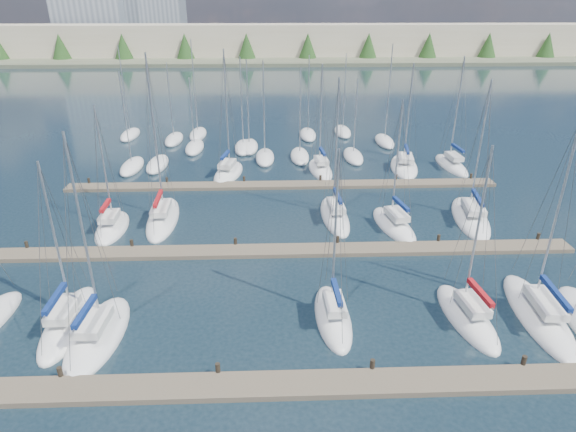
{
  "coord_description": "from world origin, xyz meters",
  "views": [
    {
      "loc": [
        -1.06,
        -16.37,
        17.98
      ],
      "look_at": [
        0.0,
        14.0,
        4.0
      ],
      "focal_mm": 30.0,
      "sensor_mm": 36.0,
      "label": 1
    }
  ],
  "objects_px": {
    "sailboat_p": "(320,169)",
    "sailboat_b": "(69,322)",
    "sailboat_e": "(467,317)",
    "sailboat_o": "(228,173)",
    "sailboat_i": "(163,218)",
    "sailboat_k": "(335,216)",
    "sailboat_q": "(404,166)",
    "sailboat_f": "(538,314)",
    "sailboat_m": "(470,217)",
    "sailboat_d": "(333,317)",
    "sailboat_r": "(451,165)",
    "sailboat_l": "(394,225)",
    "sailboat_c": "(98,335)",
    "sailboat_h": "(112,227)"
  },
  "relations": [
    {
      "from": "sailboat_i",
      "to": "sailboat_e",
      "type": "bearing_deg",
      "value": -37.99
    },
    {
      "from": "sailboat_o",
      "to": "sailboat_i",
      "type": "height_order",
      "value": "sailboat_i"
    },
    {
      "from": "sailboat_e",
      "to": "sailboat_b",
      "type": "bearing_deg",
      "value": 173.93
    },
    {
      "from": "sailboat_p",
      "to": "sailboat_c",
      "type": "distance_m",
      "value": 32.44
    },
    {
      "from": "sailboat_p",
      "to": "sailboat_e",
      "type": "bearing_deg",
      "value": -82.06
    },
    {
      "from": "sailboat_e",
      "to": "sailboat_o",
      "type": "bearing_deg",
      "value": 116.52
    },
    {
      "from": "sailboat_r",
      "to": "sailboat_q",
      "type": "height_order",
      "value": "sailboat_r"
    },
    {
      "from": "sailboat_f",
      "to": "sailboat_e",
      "type": "height_order",
      "value": "sailboat_f"
    },
    {
      "from": "sailboat_o",
      "to": "sailboat_i",
      "type": "bearing_deg",
      "value": -101.95
    },
    {
      "from": "sailboat_p",
      "to": "sailboat_b",
      "type": "distance_m",
      "value": 32.46
    },
    {
      "from": "sailboat_p",
      "to": "sailboat_b",
      "type": "xyz_separation_m",
      "value": [
        -17.75,
        -27.18,
        -0.01
      ]
    },
    {
      "from": "sailboat_o",
      "to": "sailboat_q",
      "type": "distance_m",
      "value": 19.96
    },
    {
      "from": "sailboat_h",
      "to": "sailboat_b",
      "type": "relative_size",
      "value": 1.03
    },
    {
      "from": "sailboat_p",
      "to": "sailboat_m",
      "type": "xyz_separation_m",
      "value": [
        11.98,
        -13.29,
        -0.02
      ]
    },
    {
      "from": "sailboat_h",
      "to": "sailboat_m",
      "type": "height_order",
      "value": "sailboat_m"
    },
    {
      "from": "sailboat_l",
      "to": "sailboat_h",
      "type": "height_order",
      "value": "sailboat_l"
    },
    {
      "from": "sailboat_b",
      "to": "sailboat_o",
      "type": "bearing_deg",
      "value": 72.98
    },
    {
      "from": "sailboat_f",
      "to": "sailboat_c",
      "type": "bearing_deg",
      "value": -173.2
    },
    {
      "from": "sailboat_k",
      "to": "sailboat_d",
      "type": "height_order",
      "value": "sailboat_k"
    },
    {
      "from": "sailboat_b",
      "to": "sailboat_h",
      "type": "bearing_deg",
      "value": 94.33
    },
    {
      "from": "sailboat_d",
      "to": "sailboat_i",
      "type": "bearing_deg",
      "value": 129.97
    },
    {
      "from": "sailboat_l",
      "to": "sailboat_d",
      "type": "height_order",
      "value": "sailboat_l"
    },
    {
      "from": "sailboat_o",
      "to": "sailboat_p",
      "type": "xyz_separation_m",
      "value": [
        10.25,
        0.84,
        -0.0
      ]
    },
    {
      "from": "sailboat_m",
      "to": "sailboat_b",
      "type": "xyz_separation_m",
      "value": [
        -29.73,
        -13.89,
        0.0
      ]
    },
    {
      "from": "sailboat_c",
      "to": "sailboat_h",
      "type": "bearing_deg",
      "value": 105.58
    },
    {
      "from": "sailboat_l",
      "to": "sailboat_c",
      "type": "distance_m",
      "value": 24.7
    },
    {
      "from": "sailboat_l",
      "to": "sailboat_i",
      "type": "distance_m",
      "value": 20.04
    },
    {
      "from": "sailboat_f",
      "to": "sailboat_e",
      "type": "distance_m",
      "value": 4.46
    },
    {
      "from": "sailboat_k",
      "to": "sailboat_q",
      "type": "distance_m",
      "value": 16.37
    },
    {
      "from": "sailboat_r",
      "to": "sailboat_i",
      "type": "bearing_deg",
      "value": -159.61
    },
    {
      "from": "sailboat_r",
      "to": "sailboat_c",
      "type": "distance_m",
      "value": 42.54
    },
    {
      "from": "sailboat_f",
      "to": "sailboat_m",
      "type": "bearing_deg",
      "value": 89.63
    },
    {
      "from": "sailboat_h",
      "to": "sailboat_e",
      "type": "xyz_separation_m",
      "value": [
        25.28,
        -13.27,
        0.0
      ]
    },
    {
      "from": "sailboat_l",
      "to": "sailboat_c",
      "type": "height_order",
      "value": "sailboat_c"
    },
    {
      "from": "sailboat_k",
      "to": "sailboat_q",
      "type": "xyz_separation_m",
      "value": [
        9.6,
        13.26,
        -0.02
      ]
    },
    {
      "from": "sailboat_k",
      "to": "sailboat_m",
      "type": "distance_m",
      "value": 11.95
    },
    {
      "from": "sailboat_i",
      "to": "sailboat_k",
      "type": "bearing_deg",
      "value": -3.08
    },
    {
      "from": "sailboat_q",
      "to": "sailboat_d",
      "type": "relative_size",
      "value": 1.08
    },
    {
      "from": "sailboat_f",
      "to": "sailboat_b",
      "type": "height_order",
      "value": "sailboat_f"
    },
    {
      "from": "sailboat_h",
      "to": "sailboat_b",
      "type": "bearing_deg",
      "value": -86.99
    },
    {
      "from": "sailboat_m",
      "to": "sailboat_b",
      "type": "bearing_deg",
      "value": -145.3
    },
    {
      "from": "sailboat_b",
      "to": "sailboat_e",
      "type": "relative_size",
      "value": 0.94
    },
    {
      "from": "sailboat_p",
      "to": "sailboat_q",
      "type": "relative_size",
      "value": 1.0
    },
    {
      "from": "sailboat_f",
      "to": "sailboat_r",
      "type": "bearing_deg",
      "value": 85.64
    },
    {
      "from": "sailboat_o",
      "to": "sailboat_d",
      "type": "distance_m",
      "value": 27.68
    },
    {
      "from": "sailboat_o",
      "to": "sailboat_l",
      "type": "height_order",
      "value": "sailboat_o"
    },
    {
      "from": "sailboat_e",
      "to": "sailboat_m",
      "type": "bearing_deg",
      "value": 62.88
    },
    {
      "from": "sailboat_p",
      "to": "sailboat_f",
      "type": "xyz_separation_m",
      "value": [
        10.76,
        -27.43,
        -0.01
      ]
    },
    {
      "from": "sailboat_i",
      "to": "sailboat_o",
      "type": "bearing_deg",
      "value": 64.62
    },
    {
      "from": "sailboat_b",
      "to": "sailboat_c",
      "type": "bearing_deg",
      "value": -31.7
    }
  ]
}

